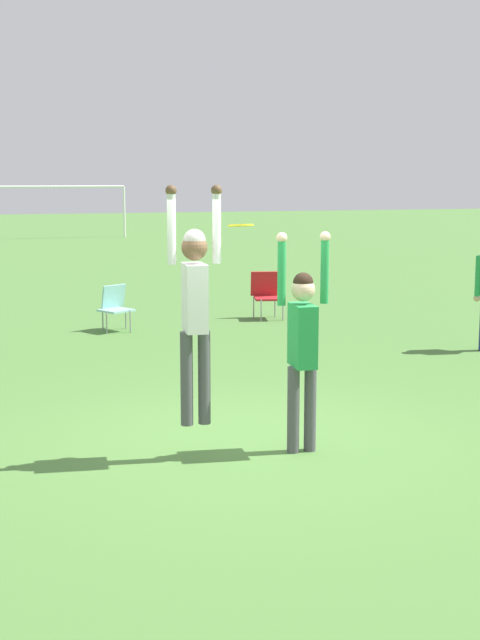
# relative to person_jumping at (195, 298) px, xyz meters

# --- Properties ---
(ground_plane) EXTENTS (120.00, 120.00, 0.00)m
(ground_plane) POSITION_rel_person_jumping_xyz_m (0.62, 0.31, -1.57)
(ground_plane) COLOR #4C7A38
(person_jumping) EXTENTS (0.54, 0.41, 2.29)m
(person_jumping) POSITION_rel_person_jumping_xyz_m (0.00, 0.00, 0.00)
(person_jumping) COLOR #4C4C51
(person_jumping) RESTS_ON ground_plane
(person_defending) EXTENTS (0.55, 0.42, 2.18)m
(person_defending) POSITION_rel_person_jumping_xyz_m (1.06, -0.10, -0.41)
(person_defending) COLOR #4C4C51
(person_defending) RESTS_ON ground_plane
(frisbee) EXTENTS (0.25, 0.25, 0.04)m
(frisbee) POSITION_rel_person_jumping_xyz_m (0.47, 0.05, 0.67)
(frisbee) COLOR yellow
(camping_chair_0) EXTENTS (0.67, 0.73, 0.81)m
(camping_chair_0) POSITION_rel_person_jumping_xyz_m (0.55, 7.54, -1.11)
(camping_chair_0) COLOR gray
(camping_chair_0) RESTS_ON ground_plane
(camping_chair_1) EXTENTS (0.62, 0.67, 0.90)m
(camping_chair_1) POSITION_rel_person_jumping_xyz_m (3.57, 8.01, -1.06)
(camping_chair_1) COLOR gray
(camping_chair_1) RESTS_ON ground_plane
(soccer_goal) EXTENTS (7.10, 0.10, 2.35)m
(soccer_goal) POSITION_rel_person_jumping_xyz_m (1.93, 32.66, 0.27)
(soccer_goal) COLOR white
(soccer_goal) RESTS_ON ground_plane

